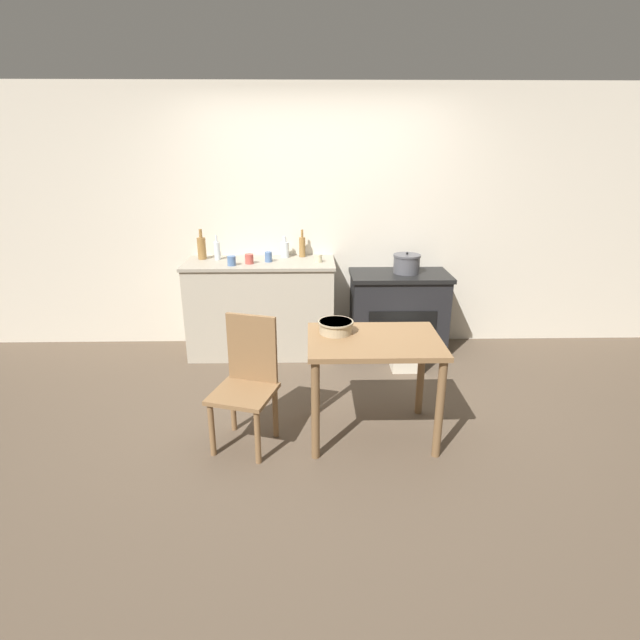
{
  "coord_description": "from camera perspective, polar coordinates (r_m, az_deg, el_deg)",
  "views": [
    {
      "loc": [
        -0.08,
        -3.45,
        2.01
      ],
      "look_at": [
        0.0,
        0.48,
        0.61
      ],
      "focal_mm": 28.0,
      "sensor_mm": 36.0,
      "label": 1
    }
  ],
  "objects": [
    {
      "name": "bottle_center_left",
      "position": [
        5.0,
        -2.04,
        8.41
      ],
      "size": [
        0.06,
        0.06,
        0.27
      ],
      "color": "olive",
      "rests_on": "counter_cabinet"
    },
    {
      "name": "cup_center",
      "position": [
        4.71,
        -10.07,
        6.68
      ],
      "size": [
        0.08,
        0.08,
        0.09
      ],
      "primitive_type": "cylinder",
      "color": "#4C6B99",
      "rests_on": "counter_cabinet"
    },
    {
      "name": "stove",
      "position": [
        5.08,
        8.89,
        0.93
      ],
      "size": [
        0.97,
        0.56,
        0.8
      ],
      "color": "black",
      "rests_on": "ground_plane"
    },
    {
      "name": "cup_center_right",
      "position": [
        4.81,
        -5.92,
        7.2
      ],
      "size": [
        0.07,
        0.07,
        0.1
      ],
      "primitive_type": "cylinder",
      "color": "#4C6B99",
      "rests_on": "counter_cabinet"
    },
    {
      "name": "cup_right",
      "position": [
        4.76,
        -8.08,
        6.93
      ],
      "size": [
        0.08,
        0.08,
        0.09
      ],
      "primitive_type": "cylinder",
      "color": "#B74C42",
      "rests_on": "counter_cabinet"
    },
    {
      "name": "cup_mid_right",
      "position": [
        4.77,
        -0.14,
        7.07
      ],
      "size": [
        0.07,
        0.07,
        0.08
      ],
      "primitive_type": "cylinder",
      "color": "beige",
      "rests_on": "counter_cabinet"
    },
    {
      "name": "stock_pot",
      "position": [
        4.97,
        9.87,
        6.37
      ],
      "size": [
        0.27,
        0.27,
        0.21
      ],
      "color": "#4C4C51",
      "rests_on": "stove"
    },
    {
      "name": "ground_plane",
      "position": [
        3.99,
        0.15,
        -10.61
      ],
      "size": [
        14.0,
        14.0,
        0.0
      ],
      "primitive_type": "plane",
      "color": "brown"
    },
    {
      "name": "chair",
      "position": [
        3.49,
        -8.33,
        -6.78
      ],
      "size": [
        0.5,
        0.5,
        0.91
      ],
      "rotation": [
        0.0,
        0.0,
        -0.3
      ],
      "color": "olive",
      "rests_on": "ground_plane"
    },
    {
      "name": "bottle_left",
      "position": [
        4.98,
        -4.04,
        8.07
      ],
      "size": [
        0.08,
        0.08,
        0.21
      ],
      "color": "silver",
      "rests_on": "counter_cabinet"
    },
    {
      "name": "mixing_bowl_large",
      "position": [
        3.5,
        1.8,
        -0.72
      ],
      "size": [
        0.25,
        0.25,
        0.09
      ],
      "color": "tan",
      "rests_on": "work_table"
    },
    {
      "name": "wall_back",
      "position": [
        5.09,
        -0.27,
        11.3
      ],
      "size": [
        8.0,
        0.07,
        2.55
      ],
      "color": "beige",
      "rests_on": "ground_plane"
    },
    {
      "name": "flour_sack",
      "position": [
        4.71,
        9.98,
        -3.52
      ],
      "size": [
        0.29,
        0.2,
        0.37
      ],
      "primitive_type": "cube",
      "color": "beige",
      "rests_on": "ground_plane"
    },
    {
      "name": "bottle_mid_left",
      "position": [
        5.02,
        -13.37,
        8.05
      ],
      "size": [
        0.08,
        0.08,
        0.29
      ],
      "color": "olive",
      "rests_on": "counter_cabinet"
    },
    {
      "name": "work_table",
      "position": [
        3.48,
        6.17,
        -4.09
      ],
      "size": [
        0.91,
        0.67,
        0.74
      ],
      "color": "olive",
      "rests_on": "ground_plane"
    },
    {
      "name": "counter_cabinet",
      "position": [
        4.98,
        -6.69,
        1.43
      ],
      "size": [
        1.44,
        0.61,
        0.94
      ],
      "color": "#B2A893",
      "rests_on": "ground_plane"
    },
    {
      "name": "bottle_far_left",
      "position": [
        4.97,
        -11.69,
        7.82
      ],
      "size": [
        0.06,
        0.06,
        0.24
      ],
      "color": "silver",
      "rests_on": "counter_cabinet"
    }
  ]
}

